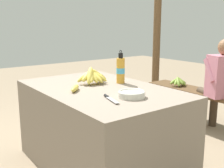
# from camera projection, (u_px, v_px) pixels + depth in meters

# --- Properties ---
(ground_plane) EXTENTS (12.00, 12.00, 0.00)m
(ground_plane) POSITION_uv_depth(u_px,v_px,m) (101.00, 166.00, 2.42)
(ground_plane) COLOR gray
(market_counter) EXTENTS (1.40, 0.89, 0.70)m
(market_counter) POSITION_uv_depth(u_px,v_px,m) (101.00, 128.00, 2.35)
(market_counter) COLOR gray
(market_counter) RESTS_ON ground_plane
(banana_bunch_ripe) EXTENTS (0.20, 0.29, 0.16)m
(banana_bunch_ripe) POSITION_uv_depth(u_px,v_px,m) (93.00, 76.00, 2.40)
(banana_bunch_ripe) COLOR #4C381E
(banana_bunch_ripe) RESTS_ON market_counter
(serving_bowl) EXTENTS (0.19, 0.19, 0.05)m
(serving_bowl) POSITION_uv_depth(u_px,v_px,m) (132.00, 94.00, 1.97)
(serving_bowl) COLOR silver
(serving_bowl) RESTS_ON market_counter
(water_bottle) EXTENTS (0.07, 0.07, 0.29)m
(water_bottle) POSITION_uv_depth(u_px,v_px,m) (121.00, 70.00, 2.42)
(water_bottle) COLOR gold
(water_bottle) RESTS_ON market_counter
(loose_banana_front) EXTENTS (0.16, 0.15, 0.05)m
(loose_banana_front) POSITION_uv_depth(u_px,v_px,m) (75.00, 88.00, 2.16)
(loose_banana_front) COLOR #E0C64C
(loose_banana_front) RESTS_ON market_counter
(knife) EXTENTS (0.22, 0.08, 0.02)m
(knife) POSITION_uv_depth(u_px,v_px,m) (109.00, 98.00, 1.92)
(knife) COLOR #BCBCC1
(knife) RESTS_ON market_counter
(wooden_bench) EXTENTS (1.56, 0.32, 0.43)m
(wooden_bench) POSITION_uv_depth(u_px,v_px,m) (206.00, 98.00, 3.24)
(wooden_bench) COLOR brown
(wooden_bench) RESTS_ON ground_plane
(seated_vendor) EXTENTS (0.47, 0.43, 1.07)m
(seated_vendor) POSITION_uv_depth(u_px,v_px,m) (221.00, 79.00, 3.03)
(seated_vendor) COLOR #473828
(seated_vendor) RESTS_ON ground_plane
(banana_bunch_green) EXTENTS (0.16, 0.25, 0.13)m
(banana_bunch_green) POSITION_uv_depth(u_px,v_px,m) (179.00, 81.00, 3.52)
(banana_bunch_green) COLOR #4C381E
(banana_bunch_green) RESTS_ON wooden_bench
(support_post_near) EXTENTS (0.11, 0.11, 2.79)m
(support_post_near) POSITION_uv_depth(u_px,v_px,m) (158.00, 10.00, 3.97)
(support_post_near) COLOR brown
(support_post_near) RESTS_ON ground_plane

